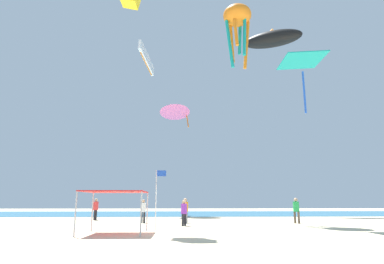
% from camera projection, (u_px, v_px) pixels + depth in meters
% --- Properties ---
extents(ground, '(110.00, 110.00, 0.10)m').
position_uv_depth(ground, '(181.00, 233.00, 17.20)').
color(ground, beige).
extents(ocean_strip, '(110.00, 18.38, 0.03)m').
position_uv_depth(ocean_strip, '(180.00, 213.00, 42.83)').
color(ocean_strip, teal).
rests_on(ocean_strip, ground).
extents(canopy_tent, '(3.16, 3.09, 2.16)m').
position_uv_depth(canopy_tent, '(116.00, 193.00, 16.88)').
color(canopy_tent, '#B2B2B7').
rests_on(canopy_tent, ground).
extents(person_near_tent, '(0.45, 0.45, 1.88)m').
position_uv_depth(person_near_tent, '(296.00, 208.00, 24.24)').
color(person_near_tent, brown).
rests_on(person_near_tent, ground).
extents(person_leftmost, '(0.42, 0.42, 1.77)m').
position_uv_depth(person_leftmost, '(143.00, 209.00, 24.77)').
color(person_leftmost, black).
rests_on(person_leftmost, ground).
extents(person_central, '(0.44, 0.44, 1.86)m').
position_uv_depth(person_central, '(185.00, 208.00, 24.46)').
color(person_central, slate).
rests_on(person_central, ground).
extents(person_rightmost, '(0.45, 0.50, 1.87)m').
position_uv_depth(person_rightmost, '(96.00, 207.00, 28.37)').
color(person_rightmost, black).
rests_on(person_rightmost, ground).
extents(person_far_shore, '(0.41, 0.42, 1.73)m').
position_uv_depth(person_far_shore, '(184.00, 211.00, 21.79)').
color(person_far_shore, black).
rests_on(person_far_shore, ground).
extents(banner_flag, '(0.61, 0.06, 3.46)m').
position_uv_depth(banner_flag, '(157.00, 193.00, 19.06)').
color(banner_flag, silver).
rests_on(banner_flag, ground).
extents(kite_parafoil_white, '(1.83, 5.75, 3.55)m').
position_uv_depth(kite_parafoil_white, '(146.00, 59.00, 45.84)').
color(kite_parafoil_white, white).
extents(kite_inflatable_black, '(8.41, 5.84, 3.19)m').
position_uv_depth(kite_inflatable_black, '(273.00, 39.00, 44.56)').
color(kite_inflatable_black, black).
extents(kite_delta_pink, '(4.10, 4.13, 3.17)m').
position_uv_depth(kite_delta_pink, '(175.00, 110.00, 39.46)').
color(kite_delta_pink, pink).
extents(kite_diamond_teal, '(2.94, 2.94, 3.98)m').
position_uv_depth(kite_diamond_teal, '(302.00, 63.00, 22.66)').
color(kite_diamond_teal, teal).
extents(kite_octopus_orange, '(3.47, 3.47, 6.23)m').
position_uv_depth(kite_octopus_orange, '(237.00, 19.00, 30.05)').
color(kite_octopus_orange, orange).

